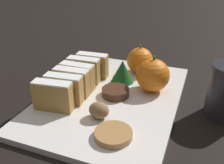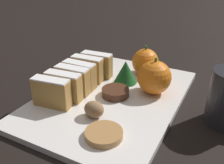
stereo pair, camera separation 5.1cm
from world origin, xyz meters
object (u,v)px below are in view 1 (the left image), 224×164
Objects in this scene: chocolate_cookie at (116,91)px; walnut at (99,110)px; orange_far at (153,75)px; orange_near at (140,60)px.

walnut is at bearing -90.03° from chocolate_cookie.
walnut is (-0.06, -0.13, -0.02)m from orange_far.
chocolate_cookie is (0.00, 0.09, -0.01)m from walnut.
orange_near is 1.94× the size of walnut.
orange_near is at bearing 85.92° from walnut.
walnut is at bearing -115.77° from orange_far.
orange_far is at bearing 64.23° from walnut.
orange_near is 0.21m from walnut.
orange_far is 2.12× the size of walnut.
orange_far is at bearing 34.94° from chocolate_cookie.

